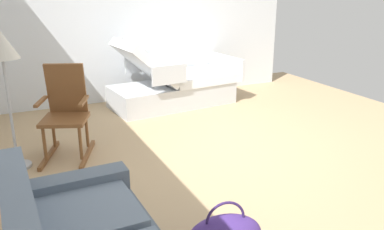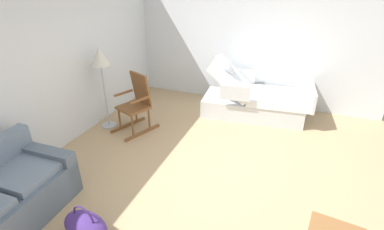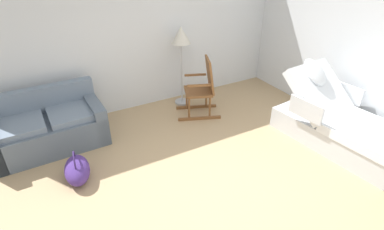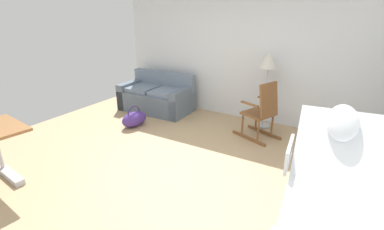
{
  "view_description": "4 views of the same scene",
  "coord_description": "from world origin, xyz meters",
  "px_view_note": "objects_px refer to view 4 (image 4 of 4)",
  "views": [
    {
      "loc": [
        -3.76,
        2.2,
        1.9
      ],
      "look_at": [
        -0.24,
        0.55,
        0.62
      ],
      "focal_mm": 37.83,
      "sensor_mm": 36.0,
      "label": 1
    },
    {
      "loc": [
        -3.28,
        -0.97,
        2.63
      ],
      "look_at": [
        0.3,
        0.42,
        0.71
      ],
      "focal_mm": 27.2,
      "sensor_mm": 36.0,
      "label": 2
    },
    {
      "loc": [
        -1.77,
        -2.54,
        2.78
      ],
      "look_at": [
        0.04,
        0.74,
        0.62
      ],
      "focal_mm": 28.65,
      "sensor_mm": 36.0,
      "label": 3
    },
    {
      "loc": [
        2.06,
        -3.0,
        2.2
      ],
      "look_at": [
        -0.04,
        0.56,
        0.65
      ],
      "focal_mm": 26.31,
      "sensor_mm": 36.0,
      "label": 4
    }
  ],
  "objects_px": {
    "couch": "(157,97)",
    "rocking_chair": "(262,112)",
    "floor_lamp": "(268,65)",
    "hospital_bed": "(333,204)",
    "duffel_bag": "(134,119)",
    "overbed_table": "(5,145)"
  },
  "relations": [
    {
      "from": "floor_lamp",
      "to": "overbed_table",
      "type": "distance_m",
      "value": 4.38
    },
    {
      "from": "rocking_chair",
      "to": "overbed_table",
      "type": "relative_size",
      "value": 1.21
    },
    {
      "from": "rocking_chair",
      "to": "duffel_bag",
      "type": "distance_m",
      "value": 2.48
    },
    {
      "from": "hospital_bed",
      "to": "couch",
      "type": "height_order",
      "value": "hospital_bed"
    },
    {
      "from": "rocking_chair",
      "to": "duffel_bag",
      "type": "height_order",
      "value": "rocking_chair"
    },
    {
      "from": "hospital_bed",
      "to": "couch",
      "type": "bearing_deg",
      "value": 151.26
    },
    {
      "from": "couch",
      "to": "overbed_table",
      "type": "bearing_deg",
      "value": -89.29
    },
    {
      "from": "rocking_chair",
      "to": "overbed_table",
      "type": "height_order",
      "value": "rocking_chair"
    },
    {
      "from": "couch",
      "to": "rocking_chair",
      "type": "distance_m",
      "value": 2.56
    },
    {
      "from": "couch",
      "to": "floor_lamp",
      "type": "bearing_deg",
      "value": 6.89
    },
    {
      "from": "duffel_bag",
      "to": "rocking_chair",
      "type": "bearing_deg",
      "value": 17.46
    },
    {
      "from": "hospital_bed",
      "to": "rocking_chair",
      "type": "bearing_deg",
      "value": 125.85
    },
    {
      "from": "hospital_bed",
      "to": "rocking_chair",
      "type": "distance_m",
      "value": 2.3
    },
    {
      "from": "couch",
      "to": "rocking_chair",
      "type": "xyz_separation_m",
      "value": [
        2.54,
        -0.27,
        0.2
      ]
    },
    {
      "from": "hospital_bed",
      "to": "duffel_bag",
      "type": "bearing_deg",
      "value": 163.05
    },
    {
      "from": "overbed_table",
      "to": "floor_lamp",
      "type": "bearing_deg",
      "value": 56.61
    },
    {
      "from": "overbed_table",
      "to": "rocking_chair",
      "type": "bearing_deg",
      "value": 50.66
    },
    {
      "from": "couch",
      "to": "overbed_table",
      "type": "relative_size",
      "value": 1.87
    },
    {
      "from": "hospital_bed",
      "to": "duffel_bag",
      "type": "xyz_separation_m",
      "value": [
        -3.68,
        1.12,
        -0.17
      ]
    },
    {
      "from": "hospital_bed",
      "to": "overbed_table",
      "type": "distance_m",
      "value": 4.02
    },
    {
      "from": "hospital_bed",
      "to": "overbed_table",
      "type": "bearing_deg",
      "value": -162.79
    },
    {
      "from": "couch",
      "to": "floor_lamp",
      "type": "distance_m",
      "value": 2.61
    }
  ]
}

